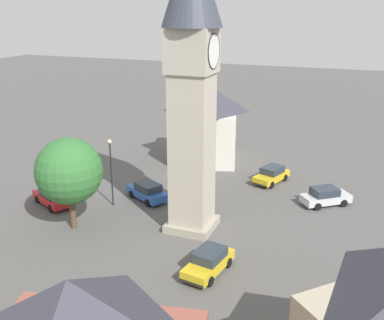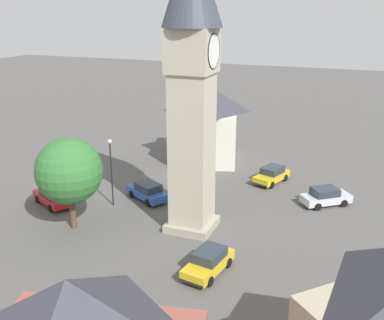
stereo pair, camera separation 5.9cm
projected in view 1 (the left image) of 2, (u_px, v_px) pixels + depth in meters
The scene contains 11 objects.
ground_plane at pixel (192, 228), 34.78m from camera, with size 200.00×200.00×0.00m, color #565451.
clock_tower at pixel (192, 64), 30.88m from camera, with size 4.09×4.09×20.94m.
car_blue_kerb at pixel (325, 196), 38.55m from camera, with size 3.85×4.30×1.53m.
car_silver_kerb at pixel (53, 196), 38.53m from camera, with size 3.35×4.45×1.53m.
car_red_corner at pixel (147, 191), 39.60m from camera, with size 3.45×4.43×1.53m.
car_white_side at pixel (271, 175), 43.48m from camera, with size 4.45×2.96×1.53m.
car_black_far at pixel (209, 262), 28.72m from camera, with size 4.36×2.37×1.53m.
pedestrian at pixel (183, 185), 40.37m from camera, with size 0.33×0.53×1.69m.
tree at pixel (69, 171), 33.34m from camera, with size 4.92×4.92×7.03m.
building_shop_left at pixel (206, 122), 48.72m from camera, with size 8.80×8.31×8.25m.
lamp_post at pixel (111, 163), 37.51m from camera, with size 0.36×0.36×5.76m.
Camera 1 is at (-29.19, -11.36, 15.97)m, focal length 42.95 mm.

